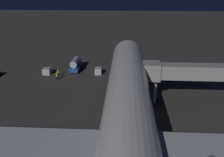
{
  "coord_description": "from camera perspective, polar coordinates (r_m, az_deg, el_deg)",
  "views": [
    {
      "loc": [
        0.42,
        32.11,
        21.35
      ],
      "look_at": [
        3.0,
        -13.06,
        3.5
      ],
      "focal_mm": 40.16,
      "sensor_mm": 36.0,
      "label": 1
    }
  ],
  "objects": [
    {
      "name": "fuel_tanker",
      "position": [
        63.73,
        -8.29,
        3.29
      ],
      "size": [
        2.46,
        5.82,
        3.15
      ],
      "color": "#234C9E",
      "rests_on": "ground_plane"
    },
    {
      "name": "ground_crew_near_nose_gear",
      "position": [
        58.39,
        -12.43,
        0.61
      ],
      "size": [
        0.4,
        0.4,
        1.82
      ],
      "color": "black",
      "rests_on": "ground_plane"
    },
    {
      "name": "traffic_cone_nose_starboard",
      "position": [
        59.09,
        1.33,
        0.63
      ],
      "size": [
        0.36,
        0.36,
        0.55
      ],
      "primitive_type": "cone",
      "color": "orange",
      "rests_on": "ground_plane"
    },
    {
      "name": "ground_plane",
      "position": [
        38.57,
        3.42,
        -12.13
      ],
      "size": [
        320.0,
        320.0,
        0.0
      ],
      "primitive_type": "plane",
      "color": "#383533"
    },
    {
      "name": "ground_crew_marshaller_fwd",
      "position": [
        60.59,
        -12.19,
        1.36
      ],
      "size": [
        0.4,
        0.4,
        1.73
      ],
      "color": "black",
      "rests_on": "ground_plane"
    },
    {
      "name": "airliner_at_gate",
      "position": [
        26.79,
        3.68,
        -13.18
      ],
      "size": [
        55.76,
        68.92,
        20.0
      ],
      "color": "silver",
      "rests_on": "ground_plane"
    },
    {
      "name": "baggage_container_near_belt",
      "position": [
        60.82,
        -3.12,
        1.73
      ],
      "size": [
        1.55,
        1.88,
        1.56
      ],
      "primitive_type": "cube",
      "color": "#B7BABF",
      "rests_on": "ground_plane"
    },
    {
      "name": "traffic_cone_nose_port",
      "position": [
        59.12,
        5.59,
        0.54
      ],
      "size": [
        0.36,
        0.36,
        0.55
      ],
      "primitive_type": "cone",
      "color": "orange",
      "rests_on": "ground_plane"
    },
    {
      "name": "jet_bridge",
      "position": [
        46.49,
        17.88,
        1.43
      ],
      "size": [
        21.25,
        3.4,
        7.74
      ],
      "color": "#9E9E99",
      "rests_on": "ground_plane"
    },
    {
      "name": "baggage_container_mid_row",
      "position": [
        62.65,
        -14.6,
        1.63
      ],
      "size": [
        1.78,
        1.86,
        1.53
      ],
      "primitive_type": "cube",
      "color": "#B7BABF",
      "rests_on": "ground_plane"
    }
  ]
}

